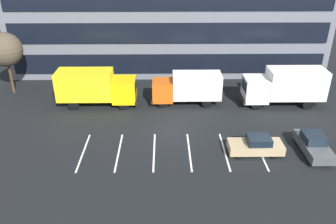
{
  "coord_description": "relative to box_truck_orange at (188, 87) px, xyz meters",
  "views": [
    {
      "loc": [
        -0.59,
        -25.81,
        15.05
      ],
      "look_at": [
        -0.24,
        1.19,
        1.4
      ],
      "focal_mm": 36.64,
      "sensor_mm": 36.0,
      "label": 1
    }
  ],
  "objects": [
    {
      "name": "box_truck_yellow_all",
      "position": [
        -9.19,
        -0.24,
        0.23
      ],
      "size": [
        7.84,
        2.6,
        3.63
      ],
      "color": "yellow",
      "rests_on": "ground_plane"
    },
    {
      "name": "sedan_tan",
      "position": [
        4.75,
        -9.17,
        -1.11
      ],
      "size": [
        4.2,
        1.76,
        1.51
      ],
      "color": "tan",
      "rests_on": "ground_plane"
    },
    {
      "name": "lot_markings",
      "position": [
        -1.81,
        -8.89,
        -1.81
      ],
      "size": [
        14.14,
        5.4,
        0.01
      ],
      "color": "silver",
      "rests_on": "ground_plane"
    },
    {
      "name": "box_truck_white",
      "position": [
        9.65,
        -0.32,
        0.29
      ],
      "size": [
        8.06,
        2.67,
        3.74
      ],
      "color": "white",
      "rests_on": "ground_plane"
    },
    {
      "name": "ground_plane",
      "position": [
        -1.81,
        -5.88,
        -1.82
      ],
      "size": [
        120.0,
        120.0,
        0.0
      ],
      "primitive_type": "plane",
      "color": "black"
    },
    {
      "name": "box_truck_orange",
      "position": [
        0.0,
        0.0,
        0.0
      ],
      "size": [
        6.96,
        2.31,
        3.23
      ],
      "color": "#D85914",
      "rests_on": "ground_plane"
    },
    {
      "name": "bare_tree",
      "position": [
        -18.81,
        3.01,
        3.02
      ],
      "size": [
        3.53,
        3.53,
        6.62
      ],
      "color": "#473323",
      "rests_on": "ground_plane"
    },
    {
      "name": "sedan_charcoal",
      "position": [
        9.26,
        -9.13,
        -1.09
      ],
      "size": [
        1.8,
        4.29,
        1.54
      ],
      "color": "#474C51",
      "rests_on": "ground_plane"
    }
  ]
}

